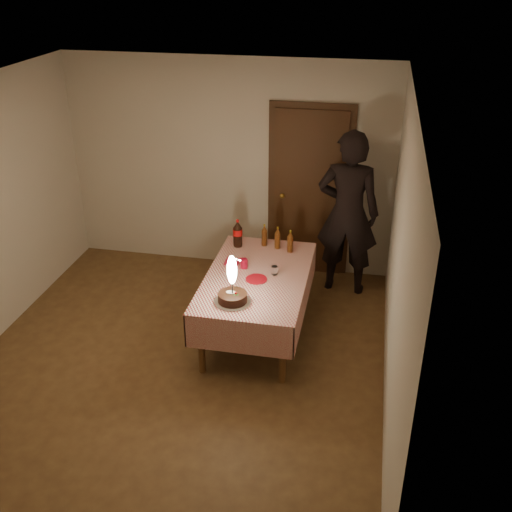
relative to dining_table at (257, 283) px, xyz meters
name	(u,v)px	position (x,y,z in m)	size (l,w,h in m)	color
ground	(177,365)	(-0.66, -0.70, -0.61)	(4.00, 4.50, 0.01)	brown
room_shell	(172,207)	(-0.63, -0.63, 1.04)	(4.04, 4.54, 2.62)	beige
dining_table	(257,283)	(0.00, 0.00, 0.00)	(1.02, 1.72, 0.71)	brown
birthday_cake	(232,291)	(-0.12, -0.54, 0.21)	(0.34, 0.34, 0.48)	white
red_plate	(256,279)	(0.01, -0.08, 0.10)	(0.22, 0.22, 0.01)	#AD0C19
red_cup	(244,264)	(-0.16, 0.13, 0.15)	(0.08, 0.08, 0.10)	#A70B24
clear_cup	(274,270)	(0.17, 0.06, 0.14)	(0.07, 0.07, 0.09)	white
napkin_stack	(232,262)	(-0.31, 0.22, 0.11)	(0.15, 0.15, 0.02)	#B1142F
cola_bottle	(238,233)	(-0.34, 0.62, 0.25)	(0.10, 0.10, 0.32)	black
amber_bottle_left	(264,236)	(-0.05, 0.69, 0.21)	(0.06, 0.06, 0.26)	#53290E
amber_bottle_right	(290,242)	(0.25, 0.59, 0.21)	(0.06, 0.06, 0.26)	#53290E
amber_bottle_mid	(278,238)	(0.10, 0.65, 0.21)	(0.06, 0.06, 0.26)	#53290E
photographer	(348,213)	(0.82, 1.15, 0.37)	(0.74, 0.51, 1.95)	black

